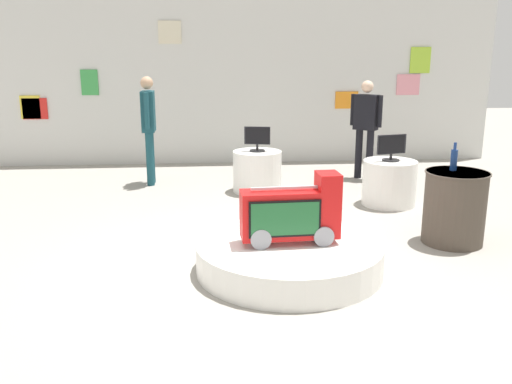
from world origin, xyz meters
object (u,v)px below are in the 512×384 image
novelty_firetruck_tv (292,215)px  display_pedestal_left_rear (257,171)px  shopper_browsing_near_truck (149,122)px  side_table_round (455,207)px  bottle_on_side_table (454,159)px  display_pedestal_center_rear (389,183)px  tv_on_left_rear (257,138)px  shopper_browsing_rear (366,122)px  tv_on_center_rear (391,147)px  main_display_pedestal (289,256)px

novelty_firetruck_tv → display_pedestal_left_rear: novelty_firetruck_tv is taller
display_pedestal_left_rear → shopper_browsing_near_truck: 1.94m
side_table_round → bottle_on_side_table: bearing=103.4°
bottle_on_side_table → novelty_firetruck_tv: bearing=-158.8°
display_pedestal_center_rear → bottle_on_side_table: (0.20, -1.54, 0.64)m
novelty_firetruck_tv → tv_on_left_rear: size_ratio=2.46×
tv_on_left_rear → shopper_browsing_rear: bearing=21.3°
display_pedestal_left_rear → tv_on_center_rear: (1.80, -0.91, 0.51)m
tv_on_center_rear → display_pedestal_center_rear: bearing=76.3°
display_pedestal_left_rear → tv_on_center_rear: tv_on_center_rear is taller
main_display_pedestal → tv_on_center_rear: size_ratio=4.25×
display_pedestal_left_rear → side_table_round: (2.01, -2.53, 0.10)m
novelty_firetruck_tv → side_table_round: 2.07m
novelty_firetruck_tv → display_pedestal_center_rear: 2.89m
side_table_round → display_pedestal_left_rear: bearing=128.5°
tv_on_center_rear → shopper_browsing_rear: bearing=86.8°
display_pedestal_center_rear → shopper_browsing_rear: 1.76m
main_display_pedestal → display_pedestal_center_rear: bearing=52.5°
display_pedestal_center_rear → side_table_round: bearing=-82.4°
novelty_firetruck_tv → shopper_browsing_near_truck: shopper_browsing_near_truck is taller
display_pedestal_left_rear → tv_on_left_rear: bearing=-79.2°
bottle_on_side_table → display_pedestal_left_rear: bearing=129.2°
display_pedestal_left_rear → side_table_round: 3.23m
shopper_browsing_rear → tv_on_center_rear: bearing=-93.2°
main_display_pedestal → bottle_on_side_table: size_ratio=5.85×
novelty_firetruck_tv → display_pedestal_center_rear: novelty_firetruck_tv is taller
main_display_pedestal → shopper_browsing_rear: bearing=64.8°
side_table_round → shopper_browsing_rear: (-0.12, 3.26, 0.55)m
main_display_pedestal → tv_on_left_rear: (-0.04, 3.18, 0.68)m
display_pedestal_center_rear → shopper_browsing_rear: size_ratio=0.45×
main_display_pedestal → shopper_browsing_near_truck: 4.29m
bottle_on_side_table → tv_on_left_rear: bearing=129.2°
display_pedestal_left_rear → bottle_on_side_table: 3.22m
tv_on_left_rear → shopper_browsing_near_truck: shopper_browsing_near_truck is taller
novelty_firetruck_tv → tv_on_center_rear: size_ratio=2.24×
tv_on_left_rear → novelty_firetruck_tv: bearing=-88.9°
bottle_on_side_table → shopper_browsing_rear: 3.18m
tv_on_center_rear → bottle_on_side_table: bottle_on_side_table is taller
tv_on_left_rear → bottle_on_side_table: size_ratio=1.25×
shopper_browsing_near_truck → side_table_round: bearing=-40.5°
display_pedestal_center_rear → shopper_browsing_near_truck: 3.88m
bottle_on_side_table → shopper_browsing_rear: bearing=91.9°
display_pedestal_left_rear → shopper_browsing_near_truck: bearing=159.3°
main_display_pedestal → display_pedestal_left_rear: (-0.04, 3.19, 0.17)m
display_pedestal_left_rear → shopper_browsing_rear: size_ratio=0.45×
side_table_round → bottle_on_side_table: size_ratio=2.63×
novelty_firetruck_tv → display_pedestal_center_rear: size_ratio=1.29×
tv_on_center_rear → shopper_browsing_rear: (0.09, 1.64, 0.14)m
tv_on_center_rear → bottle_on_side_table: size_ratio=1.38×
novelty_firetruck_tv → bottle_on_side_table: bottle_on_side_table is taller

